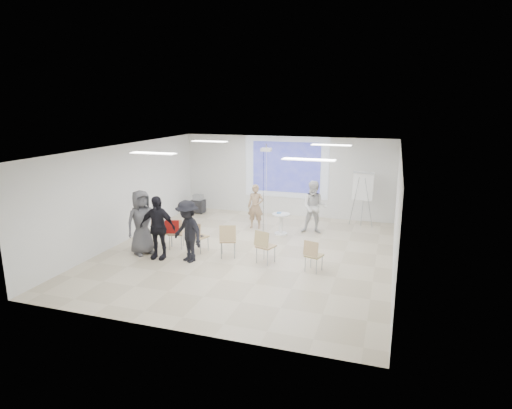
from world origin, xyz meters
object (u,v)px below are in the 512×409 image
(player_right, at_px, (314,204))
(chair_left_inner, at_px, (198,235))
(chair_far_left, at_px, (160,230))
(audience_outer, at_px, (142,219))
(chair_center, at_px, (228,238))
(audience_mid, at_px, (188,227))
(chair_left_mid, at_px, (176,231))
(av_cart, at_px, (198,204))
(laptop, at_px, (200,235))
(chair_right_far, at_px, (313,253))
(flipchart_easel, at_px, (363,187))
(audience_left, at_px, (157,223))
(chair_right_inner, at_px, (264,244))
(player_left, at_px, (256,204))
(pedestal_table, at_px, (281,223))

(player_right, xyz_separation_m, chair_left_inner, (-2.84, -2.89, -0.44))
(chair_far_left, xyz_separation_m, audience_outer, (-0.27, -0.51, 0.47))
(chair_center, height_order, audience_mid, audience_mid)
(chair_left_mid, relative_size, av_cart, 1.26)
(chair_left_inner, height_order, laptop, chair_left_inner)
(chair_right_far, xyz_separation_m, flipchart_easel, (0.85, 4.61, 0.91))
(audience_left, xyz_separation_m, audience_mid, (0.90, 0.03, -0.05))
(player_right, relative_size, chair_left_inner, 2.17)
(chair_left_inner, height_order, chair_right_inner, chair_right_inner)
(chair_right_inner, distance_m, audience_mid, 2.10)
(chair_left_mid, relative_size, chair_left_inner, 1.03)
(laptop, distance_m, av_cart, 4.47)
(player_left, relative_size, chair_center, 1.78)
(audience_left, bearing_deg, chair_right_far, 0.61)
(pedestal_table, relative_size, chair_center, 0.74)
(chair_far_left, distance_m, chair_right_inner, 3.25)
(chair_left_mid, height_order, audience_mid, audience_mid)
(chair_left_mid, distance_m, laptop, 0.77)
(chair_right_inner, bearing_deg, av_cart, 149.86)
(chair_left_mid, height_order, laptop, chair_left_mid)
(chair_right_inner, bearing_deg, chair_far_left, -166.24)
(pedestal_table, distance_m, flipchart_easel, 3.16)
(chair_far_left, bearing_deg, player_right, 44.19)
(flipchart_easel, bearing_deg, av_cart, -172.17)
(chair_far_left, xyz_separation_m, flipchart_easel, (5.43, 4.23, 0.84))
(chair_center, bearing_deg, audience_mid, -166.75)
(chair_center, xyz_separation_m, flipchart_easel, (3.28, 4.30, 0.84))
(pedestal_table, bearing_deg, audience_outer, -137.77)
(player_left, relative_size, chair_far_left, 1.79)
(chair_right_far, distance_m, flipchart_easel, 4.77)
(pedestal_table, height_order, flipchart_easel, flipchart_easel)
(chair_right_inner, relative_size, av_cart, 1.28)
(chair_right_far, bearing_deg, chair_right_inner, -171.66)
(player_right, xyz_separation_m, audience_left, (-3.67, -3.66, 0.05))
(player_left, xyz_separation_m, chair_right_inner, (1.25, -3.11, -0.31))
(chair_left_inner, bearing_deg, laptop, 93.32)
(chair_left_mid, relative_size, audience_left, 0.45)
(audience_outer, height_order, av_cart, audience_outer)
(chair_center, distance_m, audience_left, 1.98)
(audience_mid, bearing_deg, chair_left_mid, 163.76)
(chair_left_inner, relative_size, chair_center, 0.92)
(chair_center, bearing_deg, chair_right_far, -26.89)
(laptop, distance_m, audience_left, 1.33)
(chair_center, distance_m, laptop, 1.00)
(chair_left_mid, bearing_deg, chair_far_left, 178.50)
(chair_center, xyz_separation_m, audience_outer, (-2.43, -0.44, 0.47))
(audience_left, bearing_deg, audience_mid, -1.70)
(chair_left_mid, height_order, chair_left_inner, chair_left_mid)
(chair_left_inner, bearing_deg, player_left, 90.01)
(chair_far_left, bearing_deg, chair_right_far, 2.91)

